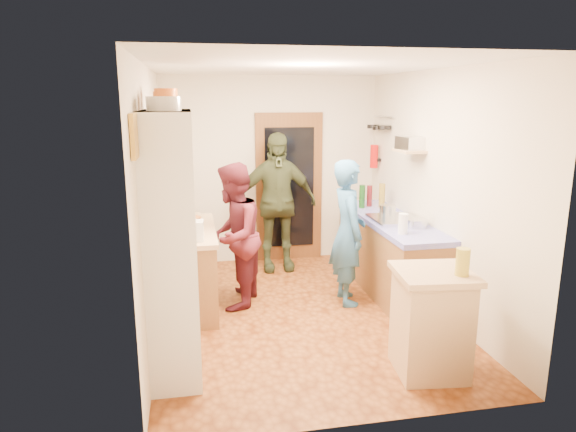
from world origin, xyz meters
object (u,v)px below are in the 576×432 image
object	(u,v)px
hutch_body	(172,242)
person_back	(277,202)
person_left	(237,235)
right_counter_base	(389,257)
person_hob	(351,233)
island_base	(431,325)

from	to	relation	value
hutch_body	person_back	xyz separation A→B (m)	(1.30, 2.33, -0.17)
person_left	person_back	distance (m)	1.32
person_left	person_back	bearing A→B (deg)	169.22
right_counter_base	person_hob	bearing A→B (deg)	-153.48
person_left	island_base	bearing A→B (deg)	57.97
hutch_body	person_left	world-z (taller)	hutch_body
island_base	person_hob	bearing A→B (deg)	96.91
island_base	person_hob	distance (m)	1.67
person_hob	person_left	size ratio (longest dim) A/B	1.01
right_counter_base	person_left	size ratio (longest dim) A/B	1.36
hutch_body	right_counter_base	distance (m)	2.90
right_counter_base	island_base	xyz separation A→B (m)	(-0.39, -1.90, 0.01)
island_base	right_counter_base	bearing A→B (deg)	78.54
hutch_body	person_left	bearing A→B (deg)	61.18
person_back	island_base	bearing A→B (deg)	-74.47
right_counter_base	person_left	distance (m)	1.89
right_counter_base	person_back	size ratio (longest dim) A/B	1.18
right_counter_base	person_left	xyz separation A→B (m)	(-1.85, -0.11, 0.39)
person_back	right_counter_base	bearing A→B (deg)	-40.73
island_base	person_back	world-z (taller)	person_back
hutch_body	island_base	bearing A→B (deg)	-15.90
person_back	person_hob	bearing A→B (deg)	-64.97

